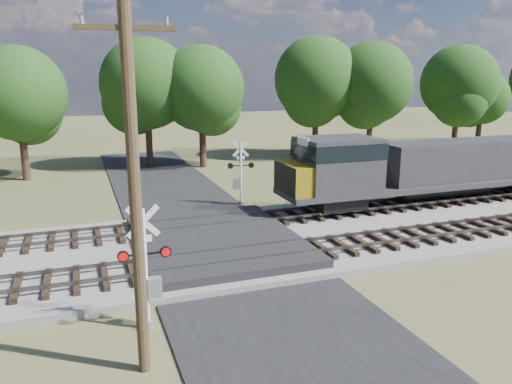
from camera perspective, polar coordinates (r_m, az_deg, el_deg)
name	(u,v)px	position (r m, az deg, el deg)	size (l,w,h in m)	color
ground	(220,252)	(22.34, -4.15, -6.87)	(160.00, 160.00, 0.00)	#444E29
ballast_bed	(403,223)	(27.01, 16.43, -3.46)	(140.00, 10.00, 0.30)	gray
road	(220,251)	(22.33, -4.15, -6.77)	(7.00, 60.00, 0.08)	black
crossing_panel	(217,242)	(22.69, -4.51, -5.71)	(7.00, 9.00, 0.62)	#262628
track_near	(303,250)	(21.47, 5.41, -6.57)	(140.00, 2.60, 0.33)	black
track_far	(262,218)	(25.85, 0.69, -3.05)	(140.00, 2.60, 0.33)	black
crossing_signal_near	(149,279)	(15.68, -12.16, -9.66)	(1.60, 0.35, 3.98)	silver
crossing_signal_far	(240,179)	(29.63, -1.89, 1.52)	(1.58, 0.39, 3.94)	silver
utility_pole	(135,189)	(12.54, -13.71, 0.30)	(2.28, 0.41, 9.35)	#352718
equipment_shed	(358,161)	(37.22, 11.53, 3.47)	(5.54, 5.54, 2.96)	#4D3021
treeline	(209,84)	(42.12, -5.36, 12.19)	(81.17, 11.85, 11.71)	black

